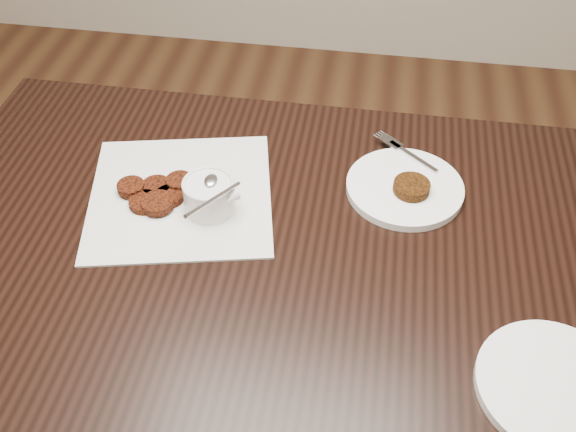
{
  "coord_description": "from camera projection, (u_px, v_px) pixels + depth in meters",
  "views": [
    {
      "loc": [
        0.15,
        -0.71,
        1.6
      ],
      "look_at": [
        0.03,
        0.09,
        0.8
      ],
      "focal_mm": 41.03,
      "sensor_mm": 36.0,
      "label": 1
    }
  ],
  "objects": [
    {
      "name": "sauce_ramekin",
      "position": [
        208.0,
        182.0,
        1.16
      ],
      "size": [
        0.12,
        0.12,
        0.13
      ],
      "primitive_type": null,
      "rotation": [
        0.0,
        0.0,
        -0.0
      ],
      "color": "silver",
      "rests_on": "napkin"
    },
    {
      "name": "table",
      "position": [
        285.0,
        369.0,
        1.4
      ],
      "size": [
        1.37,
        0.88,
        0.75
      ],
      "primitive_type": "cube",
      "color": "black",
      "rests_on": "floor"
    },
    {
      "name": "patty_cluster",
      "position": [
        156.0,
        193.0,
        1.22
      ],
      "size": [
        0.24,
        0.24,
        0.02
      ],
      "primitive_type": null,
      "rotation": [
        0.0,
        0.0,
        -0.3
      ],
      "color": "maroon",
      "rests_on": "napkin"
    },
    {
      "name": "plate_empty",
      "position": [
        555.0,
        387.0,
        0.94
      ],
      "size": [
        0.28,
        0.28,
        0.02
      ],
      "primitive_type": "cylinder",
      "rotation": [
        0.0,
        0.0,
        -0.32
      ],
      "color": "white",
      "rests_on": "table"
    },
    {
      "name": "napkin",
      "position": [
        181.0,
        195.0,
        1.24
      ],
      "size": [
        0.4,
        0.4,
        0.0
      ],
      "primitive_type": "cube",
      "rotation": [
        0.0,
        0.0,
        0.22
      ],
      "color": "white",
      "rests_on": "table"
    },
    {
      "name": "plate_with_patty",
      "position": [
        405.0,
        184.0,
        1.24
      ],
      "size": [
        0.31,
        0.31,
        0.03
      ],
      "primitive_type": null,
      "rotation": [
        0.0,
        0.0,
        -0.71
      ],
      "color": "white",
      "rests_on": "table"
    }
  ]
}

